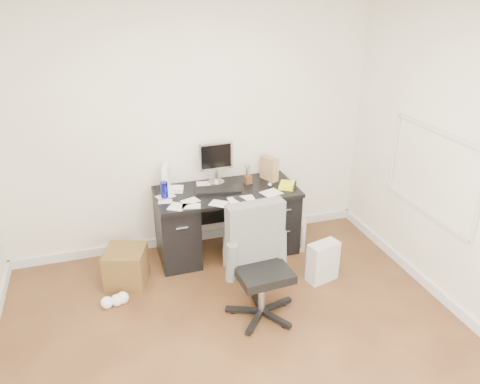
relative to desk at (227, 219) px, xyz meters
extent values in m
plane|color=#462916|center=(-0.30, -1.65, -0.40)|extent=(4.00, 4.00, 0.00)
cube|color=beige|center=(-0.30, 0.35, 0.95)|extent=(4.00, 0.02, 2.70)
cube|color=silver|center=(-0.30, 0.33, -0.35)|extent=(4.00, 0.03, 0.10)
cube|color=silver|center=(1.69, -1.65, -0.35)|extent=(0.03, 4.00, 0.10)
cube|color=black|center=(0.00, 0.00, 0.33)|extent=(1.50, 0.70, 0.04)
cube|color=black|center=(-0.55, 0.00, -0.04)|extent=(0.40, 0.60, 0.71)
cube|color=black|center=(0.55, 0.00, -0.04)|extent=(0.40, 0.60, 0.71)
cube|color=black|center=(0.00, 0.33, 0.06)|extent=(0.70, 0.03, 0.51)
cube|color=black|center=(-0.10, -0.01, 0.36)|extent=(0.50, 0.23, 0.03)
sphere|color=silver|center=(0.46, -0.06, 0.38)|extent=(0.06, 0.06, 0.05)
cylinder|color=#151B95|center=(-0.65, 0.01, 0.44)|extent=(0.09, 0.09, 0.17)
cube|color=white|center=(-0.60, 0.20, 0.49)|extent=(0.18, 0.26, 0.28)
cube|color=#9C7D4B|center=(0.53, 0.14, 0.48)|extent=(0.18, 0.25, 0.26)
cube|color=#F8FF1B|center=(0.65, -0.12, 0.37)|extent=(0.25, 0.26, 0.04)
cube|color=#AFA99E|center=(0.71, -0.09, -0.20)|extent=(0.23, 0.43, 0.41)
cube|color=silver|center=(0.76, -0.81, -0.19)|extent=(0.36, 0.29, 0.42)
cube|color=#4E3817|center=(-1.12, -0.28, -0.21)|extent=(0.48, 0.48, 0.38)
cube|color=slate|center=(0.09, -0.20, -0.29)|extent=(0.44, 0.40, 0.22)
camera|label=1|loc=(-1.22, -4.34, 2.39)|focal=35.00mm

